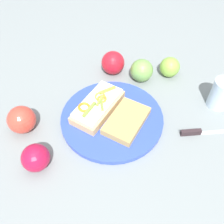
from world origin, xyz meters
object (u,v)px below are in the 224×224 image
at_px(apple_4, 170,67).
at_px(sandwich, 98,106).
at_px(apple_2, 22,120).
at_px(apple_3, 113,63).
at_px(bread_slice_side, 127,121).
at_px(plate, 112,118).
at_px(drinking_glass, 221,94).
at_px(apple_0, 142,70).
at_px(knife, 195,132).
at_px(apple_1, 36,158).

bearing_deg(apple_4, sandwich, 125.96).
relative_size(apple_2, apple_3, 0.98).
relative_size(bread_slice_side, apple_4, 2.06).
distance_m(plate, drinking_glass, 0.34).
bearing_deg(apple_0, knife, -150.32).
relative_size(apple_0, apple_2, 0.97).
bearing_deg(apple_4, drinking_glass, -138.04).
bearing_deg(apple_2, apple_3, -46.13).
xyz_separation_m(plate, apple_2, (-0.03, 0.26, 0.03)).
bearing_deg(drinking_glass, bread_slice_side, 106.03).
relative_size(apple_4, knife, 0.52).
xyz_separation_m(apple_3, apple_4, (-0.02, -0.20, -0.01)).
height_order(bread_slice_side, apple_0, apple_0).
height_order(plate, sandwich, sandwich).
bearing_deg(bread_slice_side, apple_2, 120.93).
bearing_deg(plate, apple_0, -29.60).
distance_m(bread_slice_side, drinking_glass, 0.31).
bearing_deg(apple_3, sandwich, 166.26).
bearing_deg(knife, apple_3, 125.14).
xyz_separation_m(apple_4, drinking_glass, (-0.15, -0.13, 0.01)).
relative_size(apple_2, knife, 0.60).
xyz_separation_m(apple_0, apple_4, (0.02, -0.10, -0.00)).
height_order(apple_2, drinking_glass, drinking_glass).
xyz_separation_m(plate, knife, (-0.06, -0.24, -0.00)).
bearing_deg(knife, apple_4, 92.90).
relative_size(apple_0, apple_3, 0.95).
height_order(apple_3, drinking_glass, drinking_glass).
bearing_deg(apple_0, apple_2, 120.46).
relative_size(apple_0, apple_1, 1.08).
bearing_deg(knife, sandwich, 159.01).
distance_m(sandwich, apple_2, 0.22).
relative_size(plate, apple_4, 4.40).
distance_m(apple_1, apple_3, 0.42).
xyz_separation_m(apple_0, knife, (-0.24, -0.14, -0.03)).
height_order(plate, knife, knife).
height_order(apple_0, apple_3, apple_3).
distance_m(plate, apple_4, 0.29).
height_order(apple_1, apple_2, apple_2).
distance_m(apple_1, apple_4, 0.53).
distance_m(apple_1, knife, 0.44).
relative_size(apple_1, drinking_glass, 0.75).
bearing_deg(drinking_glass, apple_1, 111.46).
height_order(bread_slice_side, apple_1, apple_1).
bearing_deg(apple_1, sandwich, -40.95).
bearing_deg(apple_0, plate, 150.40).
relative_size(plate, apple_3, 3.77).
bearing_deg(apple_0, bread_slice_side, 163.50).
bearing_deg(apple_2, apple_0, -59.54).
height_order(plate, apple_3, apple_3).
height_order(apple_4, knife, apple_4).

